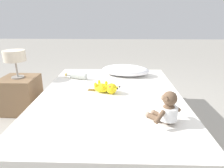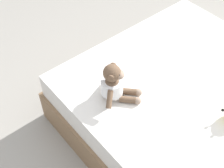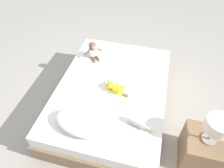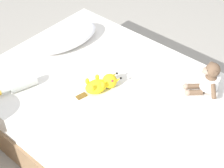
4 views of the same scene
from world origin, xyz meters
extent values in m
plane|color=#9E998E|center=(0.00, 0.00, 0.00)|extent=(16.00, 16.00, 0.00)
cube|color=#846647|center=(0.00, 0.00, 0.12)|extent=(1.34, 1.85, 0.24)
cube|color=white|center=(0.00, 0.00, 0.33)|extent=(1.30, 1.79, 0.17)
ellipsoid|color=white|center=(0.16, 0.63, 0.47)|extent=(0.61, 0.39, 0.13)
ellipsoid|color=brown|center=(0.41, -0.50, 0.49)|extent=(0.15, 0.15, 0.15)
cylinder|color=white|center=(0.41, -0.50, 0.49)|extent=(0.17, 0.17, 0.09)
sphere|color=brown|center=(0.41, -0.50, 0.60)|extent=(0.10, 0.10, 0.10)
ellipsoid|color=gray|center=(0.38, -0.47, 0.59)|extent=(0.08, 0.08, 0.04)
sphere|color=black|center=(0.37, -0.48, 0.60)|extent=(0.01, 0.01, 0.01)
sphere|color=black|center=(0.40, -0.46, 0.60)|extent=(0.01, 0.01, 0.01)
cylinder|color=brown|center=(0.38, -0.53, 0.61)|extent=(0.03, 0.03, 0.03)
cylinder|color=brown|center=(0.44, -0.47, 0.61)|extent=(0.03, 0.03, 0.03)
cylinder|color=brown|center=(0.34, -0.56, 0.50)|extent=(0.09, 0.09, 0.08)
cylinder|color=brown|center=(0.48, -0.43, 0.50)|extent=(0.09, 0.09, 0.08)
cylinder|color=brown|center=(0.32, -0.45, 0.43)|extent=(0.09, 0.10, 0.04)
cylinder|color=brown|center=(0.37, -0.41, 0.43)|extent=(0.09, 0.10, 0.04)
sphere|color=gray|center=(0.29, -0.41, 0.43)|extent=(0.04, 0.04, 0.04)
sphere|color=gray|center=(0.33, -0.37, 0.43)|extent=(0.04, 0.04, 0.04)
ellipsoid|color=yellow|center=(-0.08, 0.07, 0.45)|extent=(0.18, 0.16, 0.08)
sphere|color=yellow|center=(0.01, 0.03, 0.46)|extent=(0.10, 0.10, 0.10)
cone|color=yellow|center=(0.06, 0.04, 0.47)|extent=(0.07, 0.05, 0.05)
sphere|color=black|center=(0.09, 0.03, 0.48)|extent=(0.02, 0.02, 0.02)
cone|color=yellow|center=(0.04, -0.01, 0.47)|extent=(0.07, 0.05, 0.05)
sphere|color=black|center=(0.07, -0.02, 0.48)|extent=(0.02, 0.02, 0.02)
sphere|color=red|center=(0.02, 0.06, 0.49)|extent=(0.02, 0.02, 0.02)
sphere|color=red|center=(0.00, 0.00, 0.49)|extent=(0.02, 0.02, 0.02)
ellipsoid|color=yellow|center=(-0.04, 0.10, 0.49)|extent=(0.04, 0.04, 0.05)
ellipsoid|color=yellow|center=(-0.07, 0.02, 0.49)|extent=(0.04, 0.04, 0.05)
ellipsoid|color=yellow|center=(-0.11, 0.12, 0.49)|extent=(0.04, 0.04, 0.05)
ellipsoid|color=yellow|center=(-0.14, 0.05, 0.49)|extent=(0.04, 0.04, 0.05)
cube|color=brown|center=(-0.18, 0.11, 0.41)|extent=(0.08, 0.05, 0.01)
cylinder|color=#B7BCB2|center=(-0.38, 0.46, 0.45)|extent=(0.20, 0.12, 0.07)
cylinder|color=#B7BCB2|center=(-0.50, 0.50, 0.45)|extent=(0.07, 0.05, 0.03)
cylinder|color=gold|center=(-0.53, 0.51, 0.45)|extent=(0.02, 0.04, 0.03)
cube|color=#846647|center=(-1.09, 0.46, 0.21)|extent=(0.40, 0.40, 0.42)
cylinder|color=gray|center=(-1.09, 0.46, 0.43)|extent=(0.14, 0.14, 0.02)
cylinder|color=gray|center=(-1.09, 0.46, 0.53)|extent=(0.02, 0.02, 0.18)
cylinder|color=beige|center=(-1.09, 0.46, 0.68)|extent=(0.24, 0.24, 0.12)
camera|label=1|loc=(0.07, -1.69, 1.11)|focal=31.70mm
camera|label=2|loc=(1.12, 0.36, 1.75)|focal=49.62mm
camera|label=3|loc=(-0.42, 1.62, 2.20)|focal=32.13mm
camera|label=4|loc=(-1.30, -1.12, 2.02)|focal=55.56mm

